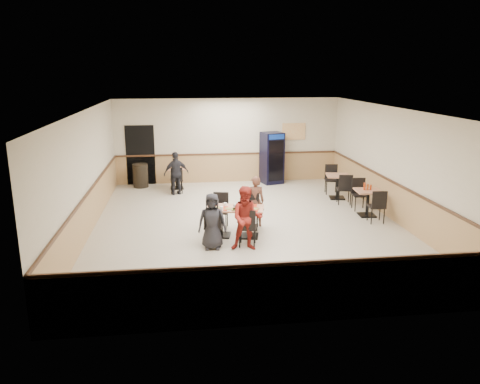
{
  "coord_description": "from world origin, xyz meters",
  "views": [
    {
      "loc": [
        -1.67,
        -11.58,
        3.94
      ],
      "look_at": [
        -0.26,
        -0.5,
        1.03
      ],
      "focal_mm": 35.0,
      "sensor_mm": 36.0,
      "label": 1
    }
  ],
  "objects": [
    {
      "name": "side_table_near_chair_south",
      "position": [
        3.43,
        -0.22,
        0.47
      ],
      "size": [
        0.46,
        0.46,
        0.93
      ],
      "primitive_type": null,
      "rotation": [
        0.0,
        0.0,
        3.06
      ],
      "color": "black",
      "rests_on": "ground"
    },
    {
      "name": "tabletop_clutter",
      "position": [
        -0.42,
        -0.88,
        0.76
      ],
      "size": [
        1.22,
        0.68,
        0.12
      ],
      "rotation": [
        0.0,
        0.0,
        -0.21
      ],
      "color": "red",
      "rests_on": "main_table"
    },
    {
      "name": "side_table_far_chair_south",
      "position": [
        3.2,
        1.63,
        0.48
      ],
      "size": [
        0.52,
        0.52,
        0.97
      ],
      "primitive_type": null,
      "rotation": [
        0.0,
        0.0,
        2.95
      ],
      "color": "black",
      "rests_on": "ground"
    },
    {
      "name": "room_shell",
      "position": [
        1.78,
        2.55,
        0.58
      ],
      "size": [
        10.0,
        10.0,
        10.0
      ],
      "color": "silver",
      "rests_on": "ground"
    },
    {
      "name": "main_chairs",
      "position": [
        -0.47,
        -0.83,
        0.47
      ],
      "size": [
        1.53,
        1.83,
        0.93
      ],
      "rotation": [
        0.0,
        0.0,
        -0.21
      ],
      "color": "black",
      "rests_on": "ground"
    },
    {
      "name": "ground",
      "position": [
        0.0,
        0.0,
        0.0
      ],
      "size": [
        10.0,
        10.0,
        0.0
      ],
      "primitive_type": "plane",
      "color": "beige",
      "rests_on": "ground"
    },
    {
      "name": "back_table_chair_lone",
      "position": [
        -1.85,
        3.63,
        0.45
      ],
      "size": [
        0.45,
        0.45,
        0.9
      ],
      "primitive_type": null,
      "rotation": [
        0.0,
        0.0,
        3.21
      ],
      "color": "black",
      "rests_on": "ground"
    },
    {
      "name": "condiment_caddy",
      "position": [
        3.4,
        0.42,
        0.83
      ],
      "size": [
        0.23,
        0.06,
        0.2
      ],
      "color": "#C0390D",
      "rests_on": "side_table_near"
    },
    {
      "name": "diner_man_opposite",
      "position": [
        0.18,
        -0.11,
        0.67
      ],
      "size": [
        0.49,
        0.33,
        1.33
      ],
      "primitive_type": "imported",
      "rotation": [
        0.0,
        0.0,
        3.13
      ],
      "color": "brown",
      "rests_on": "ground"
    },
    {
      "name": "main_table",
      "position": [
        -0.42,
        -0.84,
        0.49
      ],
      "size": [
        1.49,
        0.96,
        0.74
      ],
      "rotation": [
        0.0,
        0.0,
        -0.21
      ],
      "color": "black",
      "rests_on": "ground"
    },
    {
      "name": "side_table_near_chair_north",
      "position": [
        3.43,
        0.96,
        0.47
      ],
      "size": [
        0.46,
        0.46,
        0.93
      ],
      "primitive_type": null,
      "rotation": [
        0.0,
        0.0,
        -0.08
      ],
      "color": "black",
      "rests_on": "ground"
    },
    {
      "name": "back_table",
      "position": [
        -1.85,
        4.2,
        0.48
      ],
      "size": [
        0.71,
        0.71,
        0.71
      ],
      "rotation": [
        0.0,
        0.0,
        0.07
      ],
      "color": "black",
      "rests_on": "ground"
    },
    {
      "name": "side_table_near",
      "position": [
        3.43,
        0.37,
        0.49
      ],
      "size": [
        0.74,
        0.74,
        0.74
      ],
      "rotation": [
        0.0,
        0.0,
        -0.08
      ],
      "color": "black",
      "rests_on": "ground"
    },
    {
      "name": "pepsi_cooler",
      "position": [
        1.54,
        4.59,
        0.91
      ],
      "size": [
        0.84,
        0.84,
        1.83
      ],
      "rotation": [
        0.0,
        0.0,
        0.26
      ],
      "color": "black",
      "rests_on": "ground"
    },
    {
      "name": "diner_woman_right",
      "position": [
        -0.26,
        -1.72,
        0.74
      ],
      "size": [
        0.78,
        0.64,
        1.47
      ],
      "primitive_type": "imported",
      "rotation": [
        0.0,
        0.0,
        -0.13
      ],
      "color": "maroon",
      "rests_on": "ground"
    },
    {
      "name": "diner_woman_left",
      "position": [
        -1.03,
        -1.56,
        0.65
      ],
      "size": [
        0.66,
        0.46,
        1.29
      ],
      "primitive_type": "imported",
      "rotation": [
        0.0,
        0.0,
        -0.08
      ],
      "color": "#222227",
      "rests_on": "ground"
    },
    {
      "name": "trash_bin",
      "position": [
        -3.1,
        4.55,
        0.41
      ],
      "size": [
        0.52,
        0.52,
        0.82
      ],
      "primitive_type": "cylinder",
      "color": "black",
      "rests_on": "ground"
    },
    {
      "name": "side_table_far_chair_north",
      "position": [
        3.2,
        2.85,
        0.48
      ],
      "size": [
        0.52,
        0.52,
        0.97
      ],
      "primitive_type": null,
      "rotation": [
        0.0,
        0.0,
        -0.19
      ],
      "color": "black",
      "rests_on": "ground"
    },
    {
      "name": "side_table_far",
      "position": [
        3.2,
        2.24,
        0.51
      ],
      "size": [
        0.83,
        0.83,
        0.76
      ],
      "rotation": [
        0.0,
        0.0,
        -0.19
      ],
      "color": "black",
      "rests_on": "ground"
    },
    {
      "name": "lone_diner",
      "position": [
        -1.85,
        3.39,
        0.7
      ],
      "size": [
        0.89,
        0.57,
        1.41
      ],
      "primitive_type": "imported",
      "rotation": [
        0.0,
        0.0,
        3.44
      ],
      "color": "#222227",
      "rests_on": "ground"
    }
  ]
}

